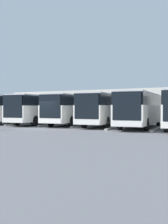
{
  "coord_description": "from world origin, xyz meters",
  "views": [
    {
      "loc": [
        -16.06,
        20.45,
        1.92
      ],
      "look_at": [
        -1.42,
        -5.74,
        1.46
      ],
      "focal_mm": 45.0,
      "sensor_mm": 36.0,
      "label": 1
    }
  ],
  "objects_px": {
    "bus_4": "(43,108)",
    "bus_3": "(75,108)",
    "bus_2": "(107,109)",
    "bus_5": "(21,108)",
    "bus_1": "(141,109)"
  },
  "relations": [
    {
      "from": "bus_5",
      "to": "bus_3",
      "type": "bearing_deg",
      "value": 173.92
    },
    {
      "from": "bus_1",
      "to": "bus_4",
      "type": "distance_m",
      "value": 11.72
    },
    {
      "from": "bus_1",
      "to": "bus_3",
      "type": "distance_m",
      "value": 7.86
    },
    {
      "from": "bus_2",
      "to": "bus_4",
      "type": "bearing_deg",
      "value": -1.9
    },
    {
      "from": "bus_1",
      "to": "bus_2",
      "type": "xyz_separation_m",
      "value": [
        3.91,
        -0.76,
        0.0
      ]
    },
    {
      "from": "bus_3",
      "to": "bus_4",
      "type": "distance_m",
      "value": 3.97
    },
    {
      "from": "bus_2",
      "to": "bus_3",
      "type": "relative_size",
      "value": 1.0
    },
    {
      "from": "bus_2",
      "to": "bus_5",
      "type": "bearing_deg",
      "value": -6.7
    },
    {
      "from": "bus_1",
      "to": "bus_3",
      "type": "height_order",
      "value": "same"
    },
    {
      "from": "bus_1",
      "to": "bus_3",
      "type": "relative_size",
      "value": 1.0
    },
    {
      "from": "bus_4",
      "to": "bus_3",
      "type": "bearing_deg",
      "value": -175.98
    },
    {
      "from": "bus_3",
      "to": "bus_4",
      "type": "xyz_separation_m",
      "value": [
        3.91,
        0.74,
        0.0
      ]
    },
    {
      "from": "bus_2",
      "to": "bus_4",
      "type": "xyz_separation_m",
      "value": [
        7.81,
        0.65,
        0.0
      ]
    },
    {
      "from": "bus_3",
      "to": "bus_5",
      "type": "relative_size",
      "value": 1.0
    },
    {
      "from": "bus_3",
      "to": "bus_2",
      "type": "bearing_deg",
      "value": 172.06
    }
  ]
}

